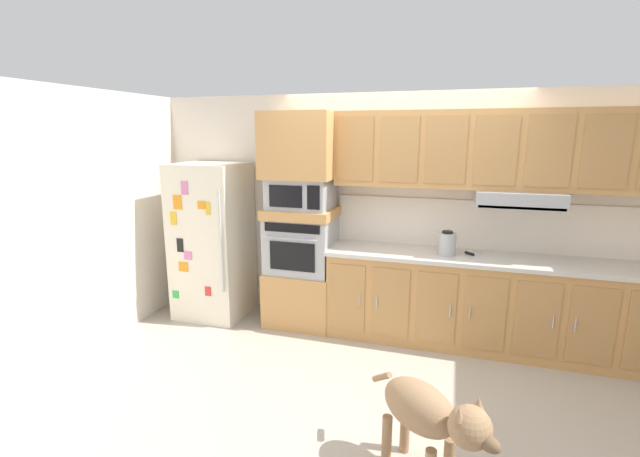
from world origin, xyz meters
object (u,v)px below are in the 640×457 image
at_px(refrigerator, 212,241).
at_px(dog, 429,414).
at_px(microwave, 301,193).
at_px(built_in_oven, 302,244).
at_px(electric_kettle, 447,244).
at_px(screwdriver, 470,253).

xyz_separation_m(refrigerator, dog, (2.56, -1.90, -0.42)).
height_order(microwave, dog, microwave).
distance_m(built_in_oven, electric_kettle, 1.52).
xyz_separation_m(refrigerator, built_in_oven, (1.06, 0.07, 0.02)).
bearing_deg(microwave, screwdriver, 1.07).
distance_m(refrigerator, screwdriver, 2.81).
distance_m(refrigerator, microwave, 1.21).
bearing_deg(electric_kettle, dog, -90.54).
xyz_separation_m(microwave, screwdriver, (1.74, 0.03, -0.53)).
height_order(electric_kettle, dog, electric_kettle).
bearing_deg(microwave, built_in_oven, 179.23).
distance_m(microwave, dog, 2.67).
bearing_deg(screwdriver, microwave, -178.93).
distance_m(built_in_oven, microwave, 0.56).
bearing_deg(refrigerator, screwdriver, 2.05).
bearing_deg(electric_kettle, microwave, 178.22).
relative_size(screwdriver, electric_kettle, 0.70).
bearing_deg(screwdriver, refrigerator, -177.95).
xyz_separation_m(built_in_oven, dog, (1.50, -1.97, -0.44)).
xyz_separation_m(microwave, electric_kettle, (1.52, -0.05, -0.43)).
bearing_deg(electric_kettle, screwdriver, 19.66).
distance_m(microwave, electric_kettle, 1.58).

